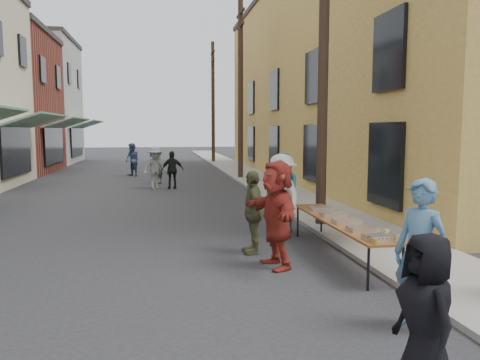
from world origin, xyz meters
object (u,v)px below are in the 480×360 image
object	(u,v)px
serving_table	(340,222)
guest_front_a	(426,318)
utility_pole_near	(324,49)
utility_pole_far	(213,103)
utility_pole_mid	(241,90)
catering_tray_sausage	(380,237)
guest_front_c	(282,192)

from	to	relation	value
serving_table	guest_front_a	distance (m)	4.89
utility_pole_near	utility_pole_far	distance (m)	24.00
utility_pole_near	guest_front_a	size ratio (longest dim) A/B	5.65
utility_pole_mid	utility_pole_far	xyz separation A→B (m)	(0.00, 12.00, 0.00)
utility_pole_mid	guest_front_a	xyz separation A→B (m)	(-1.71, -19.61, -3.70)
catering_tray_sausage	guest_front_a	xyz separation A→B (m)	(-1.10, -3.12, 0.01)
utility_pole_far	guest_front_a	world-z (taller)	utility_pole_far
utility_pole_near	serving_table	distance (m)	4.78
utility_pole_near	guest_front_c	distance (m)	3.72
utility_pole_mid	guest_front_c	xyz separation A→B (m)	(-1.12, -12.33, -3.53)
utility_pole_far	guest_front_a	bearing A→B (deg)	-93.09
serving_table	guest_front_c	distance (m)	2.57
utility_pole_near	utility_pole_far	xyz separation A→B (m)	(0.00, 24.00, 0.00)
serving_table	guest_front_a	world-z (taller)	guest_front_a
utility_pole_near	utility_pole_far	bearing A→B (deg)	90.00
utility_pole_near	guest_front_c	bearing A→B (deg)	-163.38
catering_tray_sausage	guest_front_c	distance (m)	4.19
guest_front_c	utility_pole_mid	bearing A→B (deg)	162.21
guest_front_a	guest_front_c	xyz separation A→B (m)	(0.59, 7.28, 0.17)
utility_pole_near	catering_tray_sausage	world-z (taller)	utility_pole_near
utility_pole_near	utility_pole_mid	bearing A→B (deg)	90.00
utility_pole_far	catering_tray_sausage	distance (m)	28.74
utility_pole_near	guest_front_a	xyz separation A→B (m)	(-1.71, -7.61, -3.70)
serving_table	guest_front_a	xyz separation A→B (m)	(-1.10, -4.77, 0.08)
utility_pole_mid	catering_tray_sausage	xyz separation A→B (m)	(-0.61, -16.49, -3.71)
utility_pole_mid	guest_front_a	world-z (taller)	utility_pole_mid
serving_table	guest_front_c	size ratio (longest dim) A/B	2.06
utility_pole_far	guest_front_c	bearing A→B (deg)	-92.62
guest_front_c	catering_tray_sausage	bearing A→B (deg)	-5.71
utility_pole_near	utility_pole_mid	xyz separation A→B (m)	(0.00, 12.00, 0.00)
utility_pole_near	serving_table	world-z (taller)	utility_pole_near
utility_pole_near	catering_tray_sausage	xyz separation A→B (m)	(-0.61, -4.49, -3.71)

